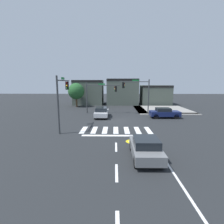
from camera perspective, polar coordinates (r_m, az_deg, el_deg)
ground_plane at (r=23.17m, az=1.24°, el=-3.08°), size 120.00×120.00×0.00m
crosswalk_near at (r=18.81m, az=1.30°, el=-6.10°), size 7.72×2.82×0.01m
lane_markings at (r=11.17m, az=7.23°, el=-17.67°), size 6.80×24.25×0.01m
bike_detector_marking at (r=15.37m, az=6.80°, el=-9.85°), size 1.14×1.14×0.01m
curb_corner_northeast at (r=33.53m, az=15.85°, el=0.68°), size 10.00×10.60×0.15m
storefront_row at (r=41.38m, az=2.11°, el=6.54°), size 23.12×5.89×6.14m
traffic_signal_southwest at (r=19.05m, az=-16.41°, el=5.99°), size 0.32×4.50×5.87m
traffic_signal_northwest at (r=28.80m, az=-4.06°, el=6.73°), size 5.77×0.32×5.31m
traffic_signal_northeast at (r=28.29m, az=8.59°, el=7.32°), size 4.97×0.32×5.73m
car_navy at (r=26.33m, az=17.24°, el=-0.24°), size 4.31×1.89×1.50m
car_gray at (r=12.09m, az=11.23°, el=-11.73°), size 1.86×4.13×1.48m
car_silver at (r=25.84m, az=-3.50°, el=-0.02°), size 1.93×4.78×1.50m
roadside_tree at (r=37.59m, az=-11.99°, el=6.84°), size 3.51×3.51×5.15m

